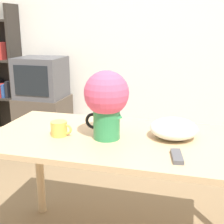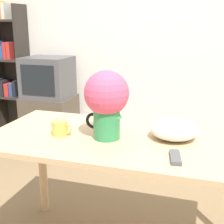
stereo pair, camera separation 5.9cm
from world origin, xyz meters
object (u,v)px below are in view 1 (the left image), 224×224
(flower_vase, at_px, (106,100))
(coffee_mug, at_px, (59,129))
(tv_set, at_px, (41,77))
(white_bowl, at_px, (174,128))

(flower_vase, height_order, coffee_mug, flower_vase)
(flower_vase, bearing_deg, tv_set, 127.07)
(flower_vase, distance_m, tv_set, 2.14)
(white_bowl, height_order, tv_set, tv_set)
(flower_vase, distance_m, coffee_mug, 0.32)
(white_bowl, relative_size, tv_set, 0.50)
(white_bowl, bearing_deg, tv_set, 135.79)
(flower_vase, bearing_deg, white_bowl, 16.23)
(coffee_mug, distance_m, tv_set, 2.00)
(coffee_mug, distance_m, white_bowl, 0.64)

